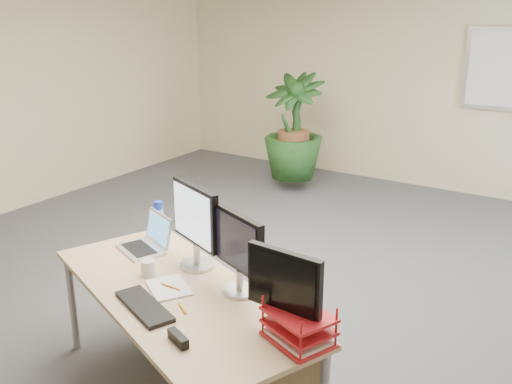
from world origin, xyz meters
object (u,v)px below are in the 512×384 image
Objects in this scene: monitor_right at (239,248)px; desk at (193,309)px; monitor_left at (195,221)px; laptop at (148,240)px; floor_plant at (294,131)px.

desk is at bearing -162.79° from monitor_right.
desk is 3.86× the size of monitor_left.
laptop is (-0.44, 0.04, -0.24)m from monitor_left.
floor_plant is 2.85× the size of monitor_left.
floor_plant is 3.75× the size of laptop.
floor_plant is at bearing 104.39° from laptop.
floor_plant is at bearing 115.15° from monitor_right.
desk is 1.35× the size of floor_plant.
monitor_right is (0.27, 0.08, 0.42)m from desk.
monitor_right is at bearing -11.61° from laptop.
monitor_left is 0.50m from laptop.
floor_plant is (-1.51, 3.87, 0.18)m from desk.
monitor_right is 0.89m from laptop.
desk is 0.52m from monitor_left.
monitor_right is at bearing -18.20° from monitor_left.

